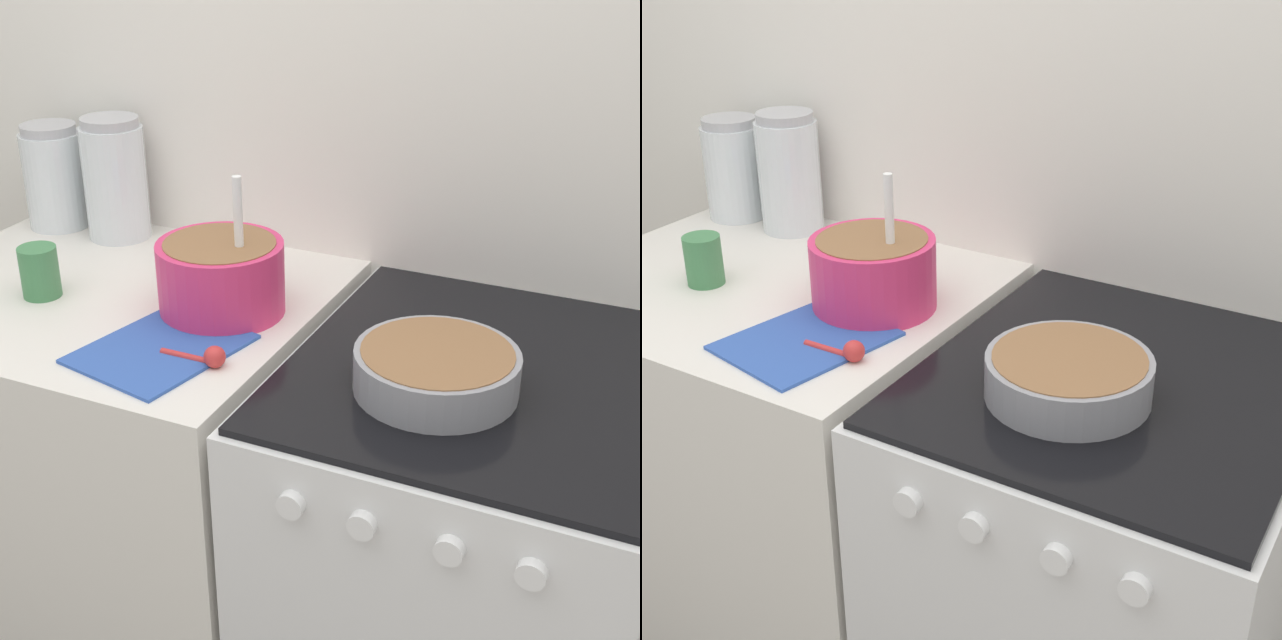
% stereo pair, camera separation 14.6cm
% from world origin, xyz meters
% --- Properties ---
extents(wall_back, '(4.63, 0.05, 2.40)m').
position_xyz_m(wall_back, '(0.00, 0.70, 1.20)').
color(wall_back, white).
rests_on(wall_back, ground_plane).
extents(countertop_cabinet, '(0.82, 0.68, 0.93)m').
position_xyz_m(countertop_cabinet, '(-0.41, 0.34, 0.46)').
color(countertop_cabinet, silver).
rests_on(countertop_cabinet, ground_plane).
extents(stove, '(0.61, 0.70, 0.93)m').
position_xyz_m(stove, '(0.32, 0.34, 0.46)').
color(stove, silver).
rests_on(stove, ground_plane).
extents(mixing_bowl, '(0.23, 0.23, 0.26)m').
position_xyz_m(mixing_bowl, '(-0.16, 0.35, 1.00)').
color(mixing_bowl, '#E0336B').
rests_on(mixing_bowl, countertop_cabinet).
extents(baking_pan, '(0.25, 0.25, 0.07)m').
position_xyz_m(baking_pan, '(0.28, 0.24, 0.97)').
color(baking_pan, gray).
rests_on(baking_pan, stove).
extents(storage_jar_left, '(0.13, 0.13, 0.23)m').
position_xyz_m(storage_jar_left, '(-0.72, 0.59, 1.03)').
color(storage_jar_left, silver).
rests_on(storage_jar_left, countertop_cabinet).
extents(storage_jar_middle, '(0.13, 0.13, 0.26)m').
position_xyz_m(storage_jar_middle, '(-0.55, 0.59, 1.04)').
color(storage_jar_middle, silver).
rests_on(storage_jar_middle, countertop_cabinet).
extents(tin_can, '(0.07, 0.07, 0.10)m').
position_xyz_m(tin_can, '(-0.50, 0.27, 0.98)').
color(tin_can, '#3F7F4C').
rests_on(tin_can, countertop_cabinet).
extents(recipe_page, '(0.26, 0.30, 0.01)m').
position_xyz_m(recipe_page, '(-0.18, 0.18, 0.93)').
color(recipe_page, '#3359B2').
rests_on(recipe_page, countertop_cabinet).
extents(measuring_spoon, '(0.12, 0.04, 0.04)m').
position_xyz_m(measuring_spoon, '(-0.08, 0.17, 0.94)').
color(measuring_spoon, red).
rests_on(measuring_spoon, countertop_cabinet).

